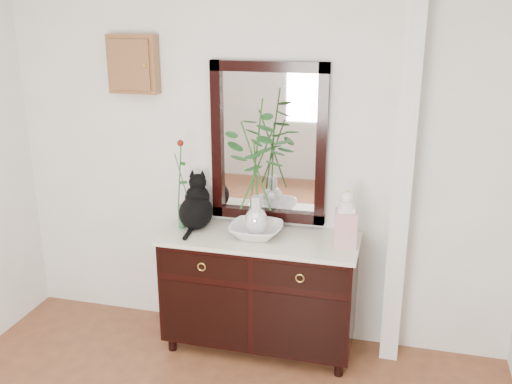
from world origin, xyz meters
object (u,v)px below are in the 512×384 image
(ginger_jar, at_px, (346,218))
(sideboard, at_px, (260,287))
(lotus_bowl, at_px, (256,231))
(cat, at_px, (196,202))

(ginger_jar, bearing_deg, sideboard, 179.31)
(sideboard, distance_m, lotus_bowl, 0.42)
(lotus_bowl, bearing_deg, sideboard, -0.55)
(lotus_bowl, height_order, ginger_jar, ginger_jar)
(sideboard, relative_size, ginger_jar, 3.48)
(cat, relative_size, lotus_bowl, 1.06)
(sideboard, distance_m, ginger_jar, 0.80)
(lotus_bowl, bearing_deg, ginger_jar, -0.68)
(sideboard, bearing_deg, lotus_bowl, 179.45)
(sideboard, distance_m, cat, 0.74)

